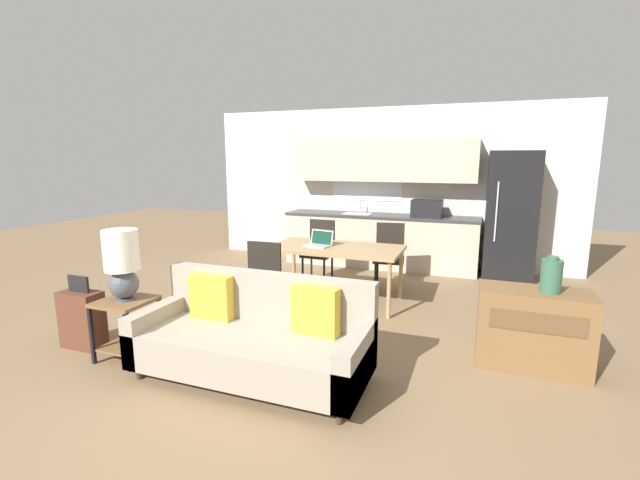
# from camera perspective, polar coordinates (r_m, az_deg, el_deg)

# --- Properties ---
(ground_plane) EXTENTS (20.00, 20.00, 0.00)m
(ground_plane) POSITION_cam_1_polar(r_m,az_deg,el_deg) (3.71, -8.02, -18.81)
(ground_plane) COLOR #7F6647
(wall_back) EXTENTS (6.40, 0.07, 2.70)m
(wall_back) POSITION_cam_1_polar(r_m,az_deg,el_deg) (7.63, 8.59, 7.09)
(wall_back) COLOR silver
(wall_back) RESTS_ON ground_plane
(kitchen_counter) EXTENTS (3.26, 0.65, 2.15)m
(kitchen_counter) POSITION_cam_1_polar(r_m,az_deg,el_deg) (7.38, 8.13, 2.99)
(kitchen_counter) COLOR beige
(kitchen_counter) RESTS_ON ground_plane
(refrigerator) EXTENTS (0.71, 0.74, 1.95)m
(refrigerator) POSITION_cam_1_polar(r_m,az_deg,el_deg) (7.11, 24.06, 2.93)
(refrigerator) COLOR black
(refrigerator) RESTS_ON ground_plane
(dining_table) EXTENTS (1.66, 0.89, 0.72)m
(dining_table) POSITION_cam_1_polar(r_m,az_deg,el_deg) (5.48, 2.18, -1.49)
(dining_table) COLOR tan
(dining_table) RESTS_ON ground_plane
(couch) EXTENTS (1.97, 0.80, 0.85)m
(couch) POSITION_cam_1_polar(r_m,az_deg,el_deg) (3.76, -8.64, -12.79)
(couch) COLOR #3D2D1E
(couch) RESTS_ON ground_plane
(side_table) EXTENTS (0.45, 0.45, 0.56)m
(side_table) POSITION_cam_1_polar(r_m,az_deg,el_deg) (4.38, -24.41, -9.58)
(side_table) COLOR brown
(side_table) RESTS_ON ground_plane
(table_lamp) EXTENTS (0.31, 0.31, 0.65)m
(table_lamp) POSITION_cam_1_polar(r_m,az_deg,el_deg) (4.23, -24.88, -2.67)
(table_lamp) COLOR #4C515B
(table_lamp) RESTS_ON side_table
(credenza) EXTENTS (0.92, 0.46, 0.70)m
(credenza) POSITION_cam_1_polar(r_m,az_deg,el_deg) (4.29, 26.49, -10.54)
(credenza) COLOR brown
(credenza) RESTS_ON ground_plane
(vase) EXTENTS (0.17, 0.17, 0.32)m
(vase) POSITION_cam_1_polar(r_m,az_deg,el_deg) (4.14, 28.47, -4.21)
(vase) COLOR #336047
(vase) RESTS_ON credenza
(dining_chair_far_left) EXTENTS (0.43, 0.43, 0.92)m
(dining_chair_far_left) POSITION_cam_1_polar(r_m,az_deg,el_deg) (6.43, -0.07, -1.15)
(dining_chair_far_left) COLOR black
(dining_chair_far_left) RESTS_ON ground_plane
(dining_chair_far_right) EXTENTS (0.47, 0.47, 0.92)m
(dining_chair_far_right) POSITION_cam_1_polar(r_m,az_deg,el_deg) (6.19, 9.23, -1.76)
(dining_chair_far_right) COLOR black
(dining_chair_far_right) RESTS_ON ground_plane
(dining_chair_near_left) EXTENTS (0.44, 0.44, 0.92)m
(dining_chair_near_left) POSITION_cam_1_polar(r_m,az_deg,el_deg) (4.96, -6.79, -4.82)
(dining_chair_near_left) COLOR black
(dining_chair_near_left) RESTS_ON ground_plane
(laptop) EXTENTS (0.36, 0.31, 0.20)m
(laptop) POSITION_cam_1_polar(r_m,az_deg,el_deg) (5.52, -0.09, -0.29)
(laptop) COLOR #B7BABC
(laptop) RESTS_ON dining_table
(suitcase) EXTENTS (0.41, 0.22, 0.72)m
(suitcase) POSITION_cam_1_polar(r_m,az_deg,el_deg) (4.85, -29.13, -9.15)
(suitcase) COLOR brown
(suitcase) RESTS_ON ground_plane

